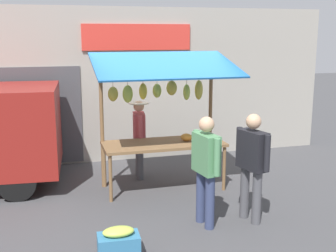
{
  "coord_description": "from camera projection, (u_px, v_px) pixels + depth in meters",
  "views": [
    {
      "loc": [
        2.02,
        7.43,
        2.83
      ],
      "look_at": [
        0.0,
        0.3,
        1.25
      ],
      "focal_mm": 46.58,
      "sensor_mm": 36.0,
      "label": 1
    }
  ],
  "objects": [
    {
      "name": "shopper_in_grey_tee",
      "position": [
        206.0,
        163.0,
        6.37
      ],
      "size": [
        0.29,
        0.7,
        1.66
      ],
      "rotation": [
        0.0,
        0.0,
        -1.42
      ],
      "color": "navy",
      "rests_on": "ground"
    },
    {
      "name": "produce_crate_near",
      "position": [
        119.0,
        243.0,
        5.61
      ],
      "size": [
        0.55,
        0.35,
        0.4
      ],
      "color": "teal",
      "rests_on": "ground"
    },
    {
      "name": "vendor_with_sunhat",
      "position": [
        139.0,
        133.0,
        8.56
      ],
      "size": [
        0.4,
        0.67,
        1.55
      ],
      "rotation": [
        0.0,
        0.0,
        1.42
      ],
      "color": "#4C4C51",
      "rests_on": "ground"
    },
    {
      "name": "ground_plane",
      "position": [
        164.0,
        188.0,
        8.12
      ],
      "size": [
        40.0,
        40.0,
        0.0
      ],
      "primitive_type": "plane",
      "color": "#424244"
    },
    {
      "name": "shopper_with_ponytail",
      "position": [
        252.0,
        160.0,
        6.53
      ],
      "size": [
        0.34,
        0.69,
        1.67
      ],
      "rotation": [
        0.0,
        0.0,
        -1.31
      ],
      "color": "#4C4C51",
      "rests_on": "ground"
    },
    {
      "name": "street_backdrop",
      "position": [
        136.0,
        85.0,
        9.82
      ],
      "size": [
        9.0,
        0.3,
        3.4
      ],
      "color": "#9E998E",
      "rests_on": "ground"
    },
    {
      "name": "market_stall",
      "position": [
        163.0,
        105.0,
        7.85
      ],
      "size": [
        2.5,
        1.46,
        2.5
      ],
      "color": "brown",
      "rests_on": "ground"
    }
  ]
}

